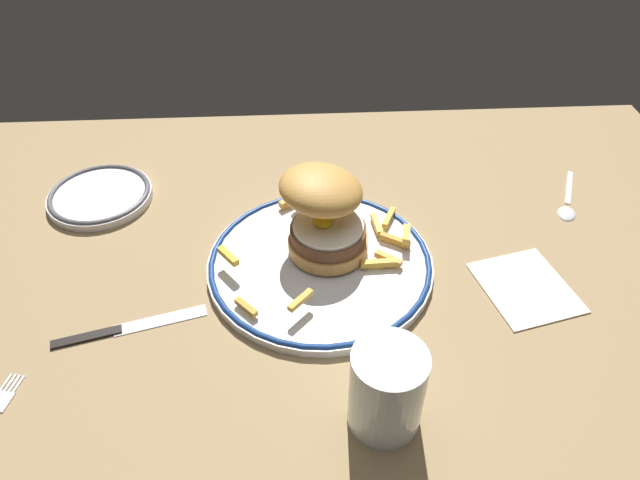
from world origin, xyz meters
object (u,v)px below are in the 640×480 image
object	(u,v)px
water_glass	(386,393)
side_plate	(100,196)
dinner_plate	(320,261)
napkin	(526,287)
spoon	(568,206)
burger	(323,211)
knife	(118,329)

from	to	relation	value
water_glass	side_plate	world-z (taller)	water_glass
water_glass	dinner_plate	bearing A→B (deg)	102.88
side_plate	napkin	distance (cm)	62.19
spoon	water_glass	bearing A→B (deg)	-134.17
burger	side_plate	xyz separation A→B (cm)	(-32.81, 13.40, -6.23)
dinner_plate	side_plate	bearing A→B (deg)	153.30
spoon	napkin	size ratio (longest dim) A/B	1.06
dinner_plate	knife	bearing A→B (deg)	-158.47
side_plate	water_glass	bearing A→B (deg)	-46.20
spoon	knife	bearing A→B (deg)	-162.14
side_plate	napkin	world-z (taller)	side_plate
dinner_plate	spoon	distance (cm)	38.87
burger	spoon	size ratio (longest dim) A/B	1.09
water_glass	burger	bearing A→B (deg)	100.40
knife	napkin	world-z (taller)	knife
side_plate	spoon	size ratio (longest dim) A/B	1.20
water_glass	napkin	distance (cm)	27.36
knife	spoon	bearing A→B (deg)	17.86
side_plate	knife	bearing A→B (deg)	-73.30
knife	napkin	size ratio (longest dim) A/B	1.47
burger	side_plate	distance (cm)	35.98
knife	spoon	xyz separation A→B (cm)	(62.00, 19.98, 0.10)
spoon	napkin	distance (cm)	19.58
water_glass	spoon	distance (cm)	46.45
dinner_plate	burger	distance (cm)	6.86
water_glass	knife	size ratio (longest dim) A/B	0.57
dinner_plate	burger	bearing A→B (deg)	79.88
knife	dinner_plate	bearing A→B (deg)	21.53
burger	water_glass	xyz separation A→B (cm)	(4.73, -25.74, -2.67)
burger	knife	size ratio (longest dim) A/B	0.78
spoon	napkin	xyz separation A→B (cm)	(-11.53, -15.83, -0.16)
side_plate	napkin	xyz separation A→B (cm)	(58.25, -21.77, -0.63)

